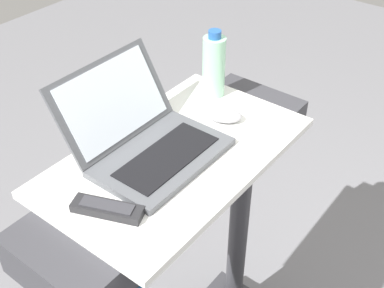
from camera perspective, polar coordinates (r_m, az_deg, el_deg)
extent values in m
cylinder|color=#38383D|center=(1.84, 5.33, -8.88)|extent=(0.07, 0.07, 0.81)
cube|color=#38383D|center=(1.32, -1.71, -3.50)|extent=(0.90, 0.28, 0.11)
cube|color=#0C3F19|center=(1.26, 3.36, -6.11)|extent=(0.24, 0.01, 0.06)
cube|color=#1E598C|center=(1.29, 3.25, -7.54)|extent=(0.81, 0.00, 0.02)
cube|color=white|center=(1.28, -1.77, -1.30)|extent=(0.69, 0.41, 0.02)
cube|color=#515459|center=(1.25, -3.38, -1.49)|extent=(0.33, 0.21, 0.02)
cube|color=black|center=(1.23, -2.84, -1.39)|extent=(0.27, 0.12, 0.00)
cube|color=#515459|center=(1.28, -8.95, 4.82)|extent=(0.33, 0.11, 0.19)
cube|color=white|center=(1.28, -8.83, 4.85)|extent=(0.29, 0.09, 0.16)
ellipsoid|color=#B2B2B7|center=(1.38, 3.59, 3.27)|extent=(0.10, 0.12, 0.03)
cylinder|color=#9EDBB2|center=(1.46, 2.48, 8.71)|extent=(0.07, 0.07, 0.18)
cylinder|color=#2659A5|center=(1.42, 2.59, 12.28)|extent=(0.04, 0.04, 0.02)
cube|color=#232326|center=(1.12, -9.54, -7.26)|extent=(0.10, 0.17, 0.02)
cube|color=#333338|center=(1.12, -9.60, -6.84)|extent=(0.07, 0.12, 0.00)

